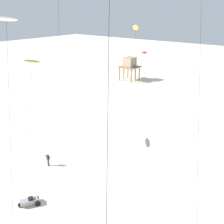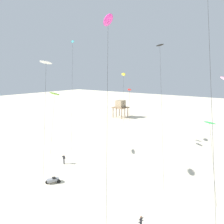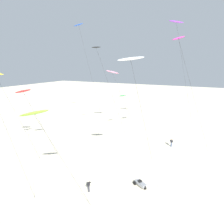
% 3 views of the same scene
% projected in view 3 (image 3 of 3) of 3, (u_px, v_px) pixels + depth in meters
% --- Properties ---
extents(ground_plane, '(260.00, 260.00, 0.00)m').
position_uv_depth(ground_plane, '(153.00, 169.00, 30.24)').
color(ground_plane, beige).
extents(kite_magenta, '(6.00, 7.60, 20.92)m').
position_uv_depth(kite_magenta, '(179.00, 40.00, 30.24)').
color(kite_magenta, '#D8339E').
rests_on(kite_magenta, ground).
extents(kite_green, '(3.26, 3.82, 9.48)m').
position_uv_depth(kite_green, '(123.00, 96.00, 43.91)').
color(kite_green, green).
rests_on(kite_green, ground).
extents(kite_lime, '(4.08, 5.98, 12.17)m').
position_uv_depth(kite_lime, '(34.00, 114.00, 18.80)').
color(kite_lime, '#8CD833').
rests_on(kite_lime, ground).
extents(kite_purple, '(4.82, 6.80, 25.02)m').
position_uv_depth(kite_purple, '(177.00, 23.00, 37.11)').
color(kite_purple, purple).
rests_on(kite_purple, ground).
extents(kite_blue, '(4.17, 5.97, 26.24)m').
position_uv_depth(kite_blue, '(79.00, 27.00, 46.46)').
color(kite_blue, blue).
rests_on(kite_blue, ground).
extents(kite_black, '(4.82, 5.93, 19.65)m').
position_uv_depth(kite_black, '(98.00, 51.00, 35.36)').
color(kite_black, black).
rests_on(kite_black, ground).
extents(kite_pink, '(4.81, 5.99, 15.15)m').
position_uv_depth(kite_pink, '(113.00, 72.00, 44.88)').
color(kite_pink, pink).
rests_on(kite_pink, ground).
extents(kite_red, '(3.88, 5.17, 12.41)m').
position_uv_depth(kite_red, '(23.00, 92.00, 31.41)').
color(kite_red, red).
rests_on(kite_red, ground).
extents(kite_white, '(3.46, 4.98, 17.30)m').
position_uv_depth(kite_white, '(131.00, 60.00, 20.77)').
color(kite_white, white).
rests_on(kite_white, ground).
extents(kite_flyer_nearest, '(0.57, 0.55, 1.67)m').
position_uv_depth(kite_flyer_nearest, '(89.00, 186.00, 24.63)').
color(kite_flyer_nearest, '#33333D').
rests_on(kite_flyer_nearest, ground).
extents(kite_flyer_middle, '(0.69, 0.70, 1.67)m').
position_uv_depth(kite_flyer_middle, '(171.00, 142.00, 38.37)').
color(kite_flyer_middle, navy).
rests_on(kite_flyer_middle, ground).
extents(beach_buggy, '(1.64, 2.07, 0.82)m').
position_uv_depth(beach_buggy, '(140.00, 183.00, 25.89)').
color(beach_buggy, gray).
rests_on(beach_buggy, ground).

